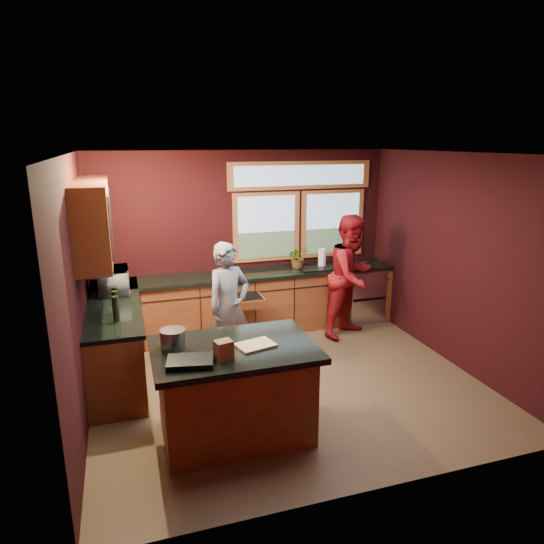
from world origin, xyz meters
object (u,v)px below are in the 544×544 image
cutting_board (256,345)px  stock_pot (173,339)px  person_grey (229,307)px  island (235,391)px  person_red (352,276)px

cutting_board → stock_pot: size_ratio=1.46×
stock_pot → person_grey: bearing=58.0°
cutting_board → person_grey: bearing=87.2°
island → person_grey: size_ratio=0.94×
cutting_board → stock_pot: bearing=165.1°
island → stock_pot: 0.80m
person_grey → person_red: (1.97, 0.54, 0.09)m
person_grey → person_red: person_red is taller
island → cutting_board: size_ratio=4.43×
person_red → stock_pot: (-2.79, -1.86, 0.13)m
island → cutting_board: (0.20, -0.05, 0.48)m
island → cutting_board: 0.52m
person_grey → stock_pot: person_grey is taller
person_red → cutting_board: size_ratio=5.19×
island → person_red: size_ratio=0.85×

